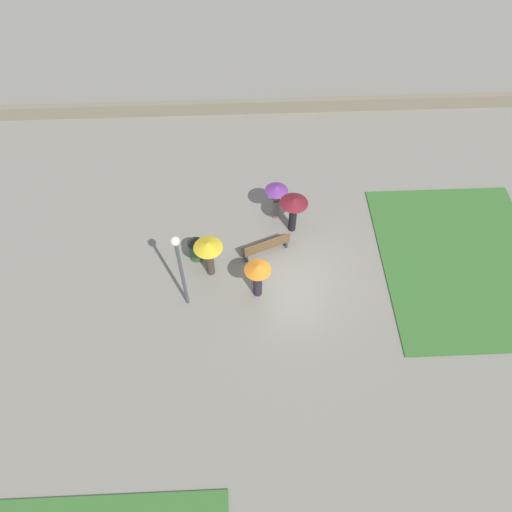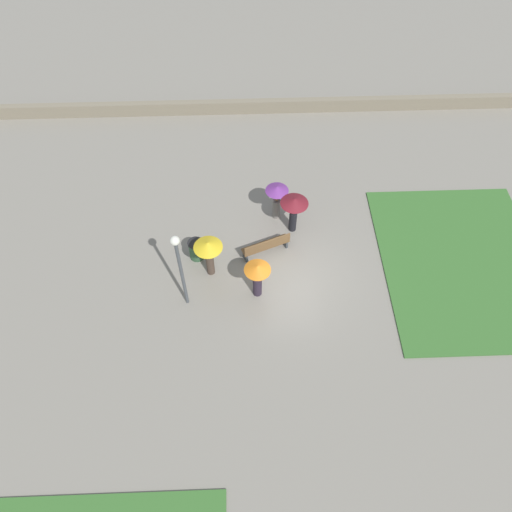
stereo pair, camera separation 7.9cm
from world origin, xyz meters
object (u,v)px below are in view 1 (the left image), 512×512
Objects in this scene: trash_bin at (196,250)px; crowd_person_yellow at (208,250)px; crowd_person_maroon at (294,206)px; lamp_post at (180,263)px; crowd_person_orange at (258,274)px; park_bench at (266,246)px; crowd_person_purple at (276,195)px.

crowd_person_yellow reaches higher than trash_bin.
crowd_person_maroon reaches higher than trash_bin.
lamp_post is 2.19× the size of crowd_person_orange.
park_bench is 1.06× the size of crowd_person_yellow.
lamp_post is 1.91m from crowd_person_yellow.
park_bench is at bearing -74.93° from crowd_person_purple.
crowd_person_maroon is (-4.15, -3.37, -1.11)m from lamp_post.
crowd_person_orange is (0.41, 1.86, 0.77)m from park_bench.
lamp_post reaches higher than crowd_person_orange.
lamp_post is 2.90m from crowd_person_orange.
crowd_person_yellow is 1.01× the size of crowd_person_maroon.
crowd_person_maroon is (-3.30, -2.05, -0.03)m from crowd_person_yellow.
crowd_person_maroon is (-3.87, -1.29, 0.93)m from trash_bin.
crowd_person_purple is at bearing -130.71° from lamp_post.
crowd_person_maroon reaches higher than crowd_person_purple.
lamp_post is 5.54m from crowd_person_purple.
crowd_person_orange is at bearing -144.73° from crowd_person_maroon.
park_bench is at bearing -178.45° from trash_bin.
park_bench is at bearing 160.97° from crowd_person_orange.
crowd_person_orange reaches higher than trash_bin.
lamp_post is at bearing -101.02° from crowd_person_purple.
crowd_person_yellow reaches higher than crowd_person_purple.
crowd_person_purple is (-2.67, -2.77, -0.16)m from crowd_person_yellow.
trash_bin is at bearing -134.16° from crowd_person_orange.
park_bench is 1.08× the size of crowd_person_maroon.
trash_bin is at bearing 170.44° from crowd_person_maroon.
park_bench is 2.06m from crowd_person_orange.
crowd_person_yellow is at bearing -104.26° from crowd_person_purple.
crowd_person_maroon is at bearing -154.61° from park_bench.
lamp_post is at bearing -28.85° from crowd_person_yellow.
crowd_person_maroon is at bearing -161.60° from trash_bin.
park_bench is 2.51m from crowd_person_yellow.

